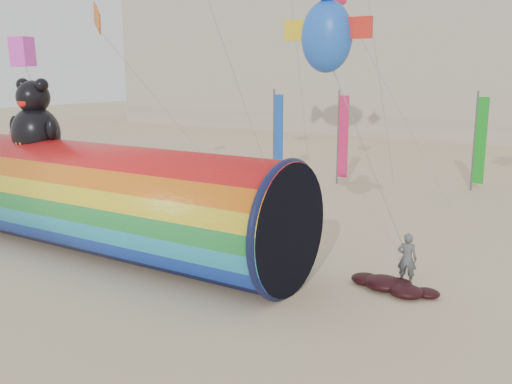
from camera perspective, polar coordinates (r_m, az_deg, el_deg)
The scene contains 6 objects.
ground at distance 17.90m, azimuth -3.96°, elevation -8.21°, with size 160.00×160.00×0.00m, color #CCB58C.
hotel_building at distance 63.54m, azimuth 12.42°, elevation 15.42°, with size 60.40×15.40×20.60m.
windsock_assembly at distance 19.52m, azimuth -13.45°, elevation -0.69°, with size 13.07×3.98×6.03m.
kite_handler at distance 17.41m, azimuth 14.87°, elevation -6.46°, with size 0.57×0.37×1.56m, color #565A5D.
fabric_bundle at distance 16.97m, azimuth 13.37°, elevation -9.05°, with size 2.62×1.35×0.41m.
festival_banners at distance 31.86m, azimuth 10.62°, elevation 5.39°, with size 11.08×2.97×5.20m.
Camera 1 is at (9.99, -13.52, 6.16)m, focal length 40.00 mm.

